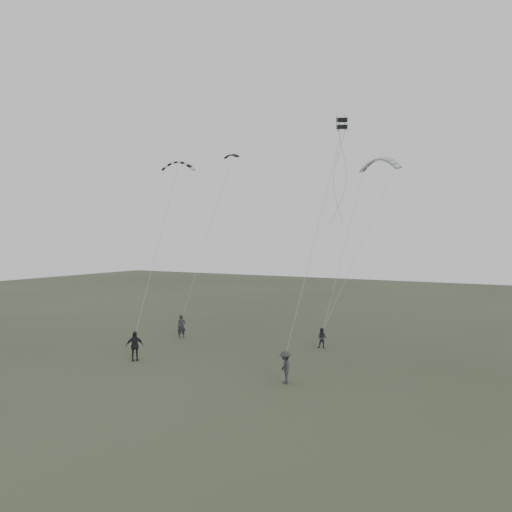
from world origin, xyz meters
The scene contains 9 objects.
ground centered at (0.00, 0.00, 0.00)m, with size 140.00×140.00×0.00m, color #343A27.
flyer_left centered at (-5.56, 5.20, 0.94)m, with size 0.69×0.45×1.88m, color #222227.
flyer_right centered at (5.92, 7.20, 0.76)m, with size 0.73×0.57×1.51m, color #27272D.
flyer_center centered at (-3.63, -2.39, 0.99)m, with size 1.16×0.48×1.97m, color black.
flyer_far centered at (7.42, -2.23, 0.91)m, with size 1.18×0.68×1.82m, color #2B2B30.
kite_dark_small centered at (-5.05, 12.12, 15.87)m, with size 1.52×0.46×0.50m, color black, non-canonical shape.
kite_pale_large centered at (7.81, 15.55, 14.99)m, with size 3.66×0.82×1.53m, color #A5A7AA, non-canonical shape.
kite_striped centered at (-5.48, 4.76, 14.25)m, with size 2.64×0.66×1.07m, color black, non-canonical shape.
kite_box centered at (8.57, 3.76, 15.56)m, with size 0.61×0.61×0.70m, color black, non-canonical shape.
Camera 1 is at (19.48, -27.24, 8.13)m, focal length 35.00 mm.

